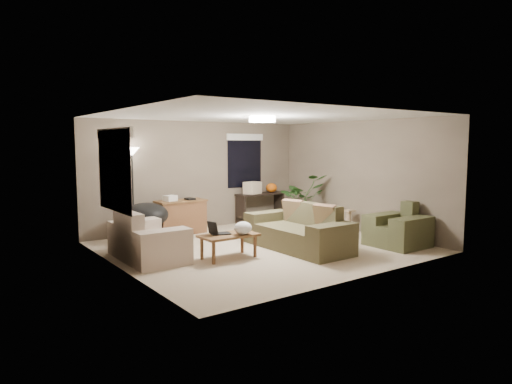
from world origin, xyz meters
TOP-DOWN VIEW (x-y plane):
  - room_shell at (0.00, 0.00)m, footprint 5.50×5.50m
  - main_sofa at (0.49, -0.51)m, footprint 0.95×2.20m
  - throw_pillows at (0.75, -0.51)m, footprint 0.33×1.39m
  - loveseat at (-2.17, 0.42)m, footprint 0.90×1.60m
  - armchair at (2.20, -1.47)m, footprint 0.95×1.00m
  - coffee_table at (-0.98, -0.35)m, footprint 1.00×0.55m
  - laptop at (-1.15, -0.25)m, footprint 0.41×0.32m
  - plastic_bag at (-0.78, -0.50)m, footprint 0.40×0.38m
  - desk at (-0.67, 2.10)m, footprint 1.10×0.50m
  - desk_papers at (-0.82, 2.09)m, footprint 0.69×0.29m
  - console_table at (1.60, 2.23)m, footprint 1.30×0.40m
  - pumpkin at (1.95, 2.23)m, footprint 0.33×0.33m
  - cardboard_box at (1.35, 2.23)m, footprint 0.46×0.39m
  - papasan_chair at (-1.62, 1.76)m, footprint 1.18×1.18m
  - floor_lamp at (-1.70, 2.24)m, footprint 0.32×0.32m
  - ceiling_fixture at (0.00, 0.00)m, footprint 0.50×0.50m
  - houseplant at (2.13, 1.27)m, footprint 1.14×1.26m
  - cat_scratching_post at (2.49, 0.07)m, footprint 0.32×0.32m
  - window_left at (-2.73, 0.30)m, footprint 0.05×1.56m
  - window_back at (1.30, 2.48)m, footprint 1.06×0.05m

SIDE VIEW (x-z plane):
  - cat_scratching_post at x=2.49m, z-range -0.04..0.46m
  - main_sofa at x=0.49m, z-range -0.13..0.72m
  - loveseat at x=-2.17m, z-range -0.13..0.72m
  - armchair at x=2.20m, z-range -0.13..0.72m
  - coffee_table at x=-0.98m, z-range 0.15..0.57m
  - desk at x=-0.67m, z-range 0.00..0.75m
  - console_table at x=1.60m, z-range 0.06..0.81m
  - papasan_chair at x=-1.62m, z-range 0.07..0.86m
  - laptop at x=-1.15m, z-range 0.36..0.60m
  - houseplant at x=2.13m, z-range 0.00..0.98m
  - plastic_bag at x=-0.78m, z-range 0.42..0.64m
  - throw_pillows at x=0.75m, z-range 0.42..0.88m
  - desk_papers at x=-0.82m, z-range 0.74..0.86m
  - pumpkin at x=1.95m, z-range 0.75..0.98m
  - cardboard_box at x=1.35m, z-range 0.75..1.05m
  - room_shell at x=0.00m, z-range -1.50..4.00m
  - floor_lamp at x=-1.70m, z-range 0.64..2.55m
  - window_left at x=-2.73m, z-range 1.12..2.45m
  - window_back at x=1.30m, z-range 1.12..2.45m
  - ceiling_fixture at x=0.00m, z-range 2.39..2.49m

